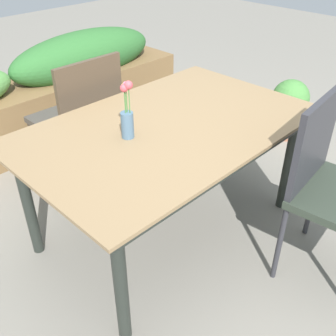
% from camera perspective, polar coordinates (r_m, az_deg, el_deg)
% --- Properties ---
extents(ground_plane, '(12.00, 12.00, 0.00)m').
position_cam_1_polar(ground_plane, '(2.49, 1.64, -8.13)').
color(ground_plane, gray).
extents(dining_table, '(1.56, 1.00, 0.70)m').
position_cam_1_polar(dining_table, '(2.11, 0.00, 4.69)').
color(dining_table, '#8C704C').
rests_on(dining_table, ground).
extents(chair_near_right, '(0.52, 0.52, 0.95)m').
position_cam_1_polar(chair_near_right, '(2.05, 22.98, -1.96)').
color(chair_near_right, '#2E372C').
rests_on(chair_near_right, ground).
extents(chair_far_side, '(0.49, 0.49, 0.90)m').
position_cam_1_polar(chair_far_side, '(2.71, -12.44, 7.61)').
color(chair_far_side, '#453F3A').
rests_on(chair_far_side, ground).
extents(flower_vase, '(0.06, 0.07, 0.29)m').
position_cam_1_polar(flower_vase, '(1.91, -5.91, 7.58)').
color(flower_vase, slate).
rests_on(flower_vase, dining_table).
extents(planter_box, '(2.99, 0.51, 0.80)m').
position_cam_1_polar(planter_box, '(3.33, -20.87, 8.74)').
color(planter_box, brown).
rests_on(planter_box, ground).
extents(potted_plant, '(0.30, 0.30, 0.49)m').
position_cam_1_polar(potted_plant, '(3.49, 16.99, 8.35)').
color(potted_plant, '#9E6047').
rests_on(potted_plant, ground).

